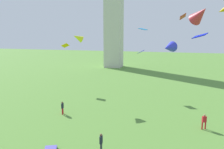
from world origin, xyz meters
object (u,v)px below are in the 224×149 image
kite_flying_1 (183,17)px  kite_flying_7 (143,29)px  person_1 (101,142)px  kite_flying_2 (78,38)px  person_2 (62,107)px  person_0 (204,121)px  kite_flying_0 (65,45)px  kite_flying_5 (169,47)px  kite_flying_3 (200,36)px  kite_flying_4 (200,14)px  kite_flying_8 (141,52)px

kite_flying_1 → kite_flying_7: kite_flying_1 is taller
person_1 → kite_flying_2: bearing=17.8°
person_2 → kite_flying_7: 14.97m
person_0 → kite_flying_1: kite_flying_1 is taller
person_0 → kite_flying_1: size_ratio=1.04×
kite_flying_2 → kite_flying_7: bearing=42.7°
person_0 → kite_flying_0: kite_flying_0 is taller
person_2 → kite_flying_5: (13.25, -0.49, 8.06)m
kite_flying_0 → kite_flying_1: size_ratio=0.88×
kite_flying_5 → kite_flying_2: bearing=-179.5°
person_0 → person_2: 17.41m
person_2 → kite_flying_0: kite_flying_0 is taller
person_1 → kite_flying_5: kite_flying_5 is taller
kite_flying_1 → person_0: bearing=7.8°
kite_flying_2 → kite_flying_7: 10.44m
kite_flying_3 → kite_flying_5: size_ratio=0.69×
kite_flying_2 → kite_flying_7: size_ratio=1.56×
kite_flying_1 → kite_flying_4: bearing=4.4°
kite_flying_1 → kite_flying_8: bearing=-78.9°
person_2 → kite_flying_2: bearing=168.4°
person_0 → kite_flying_2: size_ratio=0.88×
kite_flying_1 → kite_flying_3: 17.81m
person_0 → kite_flying_4: size_ratio=0.59×
kite_flying_1 → kite_flying_5: 15.18m
kite_flying_1 → kite_flying_3: kite_flying_1 is taller
person_2 → person_0: bearing=72.6°
kite_flying_3 → kite_flying_4: kite_flying_4 is taller
kite_flying_2 → kite_flying_1: bearing=75.7°
kite_flying_4 → kite_flying_5: (-3.12, -1.98, -3.56)m
kite_flying_1 → kite_flying_8: (-6.54, -1.51, -5.79)m
kite_flying_5 → kite_flying_8: size_ratio=1.32×
kite_flying_1 → kite_flying_2: 17.43m
kite_flying_0 → kite_flying_3: size_ratio=1.04×
person_2 → kite_flying_4: bearing=78.4°
kite_flying_3 → kite_flying_7: bearing=156.3°
person_0 → kite_flying_0: (-23.46, 13.56, 7.23)m
kite_flying_3 → kite_flying_8: 17.96m
person_2 → kite_flying_3: size_ratio=1.20×
kite_flying_1 → kite_flying_3: size_ratio=1.18×
kite_flying_3 → kite_flying_0: bearing=173.4°
kite_flying_4 → kite_flying_1: bearing=63.7°
person_1 → kite_flying_1: bearing=-30.1°
kite_flying_4 → kite_flying_7: bearing=117.2°
person_1 → kite_flying_4: size_ratio=0.59×
person_2 → kite_flying_1: bearing=116.3°
person_0 → kite_flying_4: (-1.04, 1.68, 11.60)m
kite_flying_4 → person_2: bearing=152.6°
person_0 → kite_flying_5: kite_flying_5 is taller
kite_flying_0 → kite_flying_7: kite_flying_7 is taller
person_1 → kite_flying_5: (5.37, 7.31, 8.04)m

